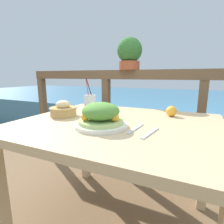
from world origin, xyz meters
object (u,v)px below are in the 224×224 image
at_px(drink_glass, 90,105).
at_px(bread_basket, 63,110).
at_px(salad_plate, 101,116).
at_px(potted_plant, 129,53).

bearing_deg(drink_glass, bread_basket, -137.75).
bearing_deg(bread_basket, drink_glass, 42.25).
distance_m(salad_plate, drink_glass, 0.31).
distance_m(bread_basket, potted_plant, 0.90).
xyz_separation_m(bread_basket, potted_plant, (0.17, 0.78, 0.42)).
bearing_deg(salad_plate, potted_plant, 100.41).
xyz_separation_m(drink_glass, potted_plant, (0.04, 0.66, 0.40)).
distance_m(drink_glass, potted_plant, 0.77).
xyz_separation_m(salad_plate, potted_plant, (-0.16, 0.89, 0.41)).
relative_size(salad_plate, potted_plant, 0.90).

